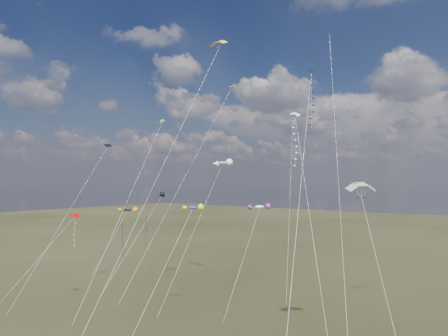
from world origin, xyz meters
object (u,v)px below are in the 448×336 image
Objects in this scene: utility_pole_far at (146,230)px; parafoil_yellow at (218,43)px; utility_pole_near at (123,239)px; diamond_black_high at (311,109)px; novelty_black_orange at (127,210)px.

parafoil_yellow reaches higher than utility_pole_far.
parafoil_yellow reaches higher than utility_pole_near.
parafoil_yellow reaches higher than diamond_black_high.
utility_pole_far is at bearing 132.11° from novelty_black_orange.
parafoil_yellow is (-11.66, -1.53, 9.29)m from diamond_black_high.
diamond_black_high is 0.85× the size of parafoil_yellow.
diamond_black_high reaches higher than utility_pole_near.
parafoil_yellow is at bearing -18.71° from novelty_black_orange.
utility_pole_near is 0.23× the size of parafoil_yellow.
diamond_black_high is (62.47, -32.04, 20.85)m from utility_pole_far.
utility_pole_near is at bearing 144.26° from novelty_black_orange.
utility_pole_near is 0.27× the size of diamond_black_high.
novelty_black_orange is at bearing 168.38° from diamond_black_high.
diamond_black_high is at bearing -11.62° from novelty_black_orange.
utility_pole_far is 0.27× the size of diamond_black_high.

